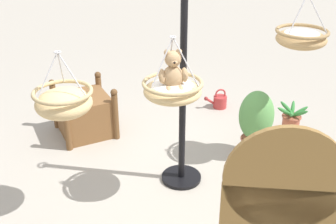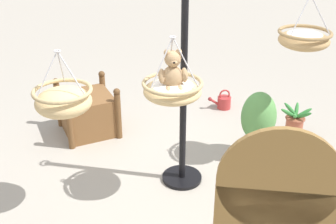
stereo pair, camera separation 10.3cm
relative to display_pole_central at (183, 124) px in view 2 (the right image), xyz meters
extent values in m
plane|color=#A8A093|center=(0.21, 0.18, -0.71)|extent=(40.00, 40.00, 0.00)
cylinder|color=black|center=(0.00, 0.00, 0.43)|extent=(0.07, 0.07, 2.26)
cylinder|color=black|center=(0.00, 0.00, -0.69)|extent=(0.44, 0.44, 0.04)
ellipsoid|color=tan|center=(0.15, 0.25, 0.49)|extent=(0.55, 0.55, 0.18)
torus|color=tan|center=(0.15, 0.25, 0.57)|extent=(0.58, 0.58, 0.04)
ellipsoid|color=silver|center=(0.15, 0.25, 0.51)|extent=(0.48, 0.48, 0.15)
cylinder|color=#B7B7BC|center=(0.26, 0.31, 0.79)|extent=(0.23, 0.14, 0.45)
cylinder|color=#B7B7BC|center=(0.04, 0.31, 0.79)|extent=(0.23, 0.14, 0.45)
cylinder|color=#B7B7BC|center=(0.15, 0.12, 0.79)|extent=(0.01, 0.26, 0.45)
torus|color=#B7B7BC|center=(0.15, 0.25, 1.01)|extent=(0.06, 0.06, 0.01)
ellipsoid|color=tan|center=(0.15, 0.26, 0.63)|extent=(0.20, 0.17, 0.23)
sphere|color=tan|center=(0.15, 0.26, 0.82)|extent=(0.17, 0.17, 0.15)
ellipsoid|color=tan|center=(0.15, 0.32, 0.80)|extent=(0.07, 0.06, 0.05)
sphere|color=black|center=(0.15, 0.34, 0.81)|extent=(0.02, 0.02, 0.02)
sphere|color=tan|center=(0.10, 0.26, 0.88)|extent=(0.06, 0.06, 0.06)
sphere|color=tan|center=(0.20, 0.26, 0.88)|extent=(0.06, 0.06, 0.06)
ellipsoid|color=tan|center=(0.05, 0.28, 0.66)|extent=(0.06, 0.11, 0.15)
ellipsoid|color=tan|center=(0.25, 0.28, 0.66)|extent=(0.06, 0.11, 0.15)
ellipsoid|color=tan|center=(0.10, 0.34, 0.55)|extent=(0.07, 0.14, 0.07)
ellipsoid|color=tan|center=(0.20, 0.34, 0.55)|extent=(0.07, 0.14, 0.07)
ellipsoid|color=tan|center=(-1.28, -0.16, 0.80)|extent=(0.52, 0.52, 0.19)
torus|color=#97794E|center=(-1.28, -0.16, 0.88)|extent=(0.55, 0.55, 0.04)
ellipsoid|color=silver|center=(-1.28, -0.16, 0.82)|extent=(0.46, 0.46, 0.15)
cylinder|color=#B7B7BC|center=(-1.18, -0.10, 1.07)|extent=(0.22, 0.14, 0.39)
cylinder|color=#B7B7BC|center=(-1.39, -0.10, 1.07)|extent=(0.22, 0.14, 0.39)
cylinder|color=#B7B7BC|center=(-1.28, -0.28, 1.07)|extent=(0.01, 0.25, 0.39)
ellipsoid|color=tan|center=(1.14, 0.35, 0.49)|extent=(0.50, 0.50, 0.24)
torus|color=tan|center=(1.14, 0.35, 0.60)|extent=(0.53, 0.53, 0.04)
cylinder|color=#B7B7BC|center=(1.24, 0.41, 0.78)|extent=(0.22, 0.13, 0.37)
cylinder|color=#B7B7BC|center=(1.04, 0.41, 0.78)|extent=(0.22, 0.13, 0.37)
cylinder|color=#B7B7BC|center=(1.14, 0.23, 0.78)|extent=(0.01, 0.24, 0.37)
torus|color=#B7B7BC|center=(1.14, 0.35, 0.96)|extent=(0.06, 0.06, 0.01)
cube|color=brown|center=(1.06, -1.25, -0.44)|extent=(0.79, 0.81, 0.53)
cube|color=#382819|center=(1.06, -1.25, -0.21)|extent=(0.69, 0.71, 0.06)
cylinder|color=brown|center=(0.66, -1.02, -0.39)|extent=(0.08, 0.08, 0.63)
cylinder|color=brown|center=(1.26, -0.84, -0.39)|extent=(0.08, 0.08, 0.63)
cylinder|color=brown|center=(0.85, -1.65, -0.39)|extent=(0.08, 0.08, 0.63)
cylinder|color=brown|center=(1.45, -1.47, -0.39)|extent=(0.08, 0.08, 0.63)
sphere|color=brown|center=(0.66, -1.02, -0.05)|extent=(0.09, 0.09, 0.09)
sphere|color=brown|center=(1.26, -0.84, -0.05)|extent=(0.09, 0.09, 0.09)
sphere|color=brown|center=(0.85, -1.65, -0.05)|extent=(0.09, 0.09, 0.09)
sphere|color=brown|center=(1.45, -1.47, -0.05)|extent=(0.09, 0.09, 0.09)
cylinder|color=#AD563D|center=(-1.62, -0.75, -0.57)|extent=(0.22, 0.22, 0.27)
torus|color=#9C4E37|center=(-1.62, -0.75, -0.44)|extent=(0.26, 0.26, 0.03)
cylinder|color=#382819|center=(-1.62, -0.75, -0.45)|extent=(0.20, 0.20, 0.03)
ellipsoid|color=#38843D|center=(-1.52, -0.76, -0.36)|extent=(0.23, 0.07, 0.16)
ellipsoid|color=#38843D|center=(-1.57, -0.67, -0.37)|extent=(0.16, 0.22, 0.16)
ellipsoid|color=#38843D|center=(-1.69, -0.68, -0.37)|extent=(0.19, 0.20, 0.17)
ellipsoid|color=#38843D|center=(-1.72, -0.74, -0.37)|extent=(0.23, 0.08, 0.18)
ellipsoid|color=#38843D|center=(-1.66, -0.83, -0.37)|extent=(0.14, 0.21, 0.19)
ellipsoid|color=#38843D|center=(-1.58, -0.86, -0.36)|extent=(0.13, 0.24, 0.13)
cylinder|color=#AD563D|center=(-0.96, -0.35, -0.59)|extent=(0.29, 0.29, 0.23)
torus|color=#9C4E37|center=(-0.96, -0.35, -0.48)|extent=(0.32, 0.32, 0.03)
cylinder|color=#382819|center=(-0.96, -0.35, -0.49)|extent=(0.25, 0.25, 0.03)
ellipsoid|color=#56934C|center=(-0.96, -0.35, -0.17)|extent=(0.41, 0.41, 0.61)
cylinder|color=olive|center=(-0.29, 1.79, 0.52)|extent=(0.76, 0.25, 0.78)
cylinder|color=#B23333|center=(-0.92, -1.69, -0.62)|extent=(0.20, 0.20, 0.18)
cylinder|color=#B23333|center=(-0.78, -1.69, -0.60)|extent=(0.17, 0.04, 0.14)
sphere|color=maroon|center=(-0.70, -1.69, -0.54)|extent=(0.06, 0.06, 0.06)
torus|color=#B23333|center=(-0.92, -1.69, -0.49)|extent=(0.16, 0.02, 0.16)
camera|label=1|loc=(0.78, 3.78, 2.09)|focal=44.75mm
camera|label=2|loc=(0.68, 3.79, 2.09)|focal=44.75mm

